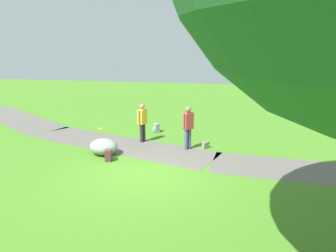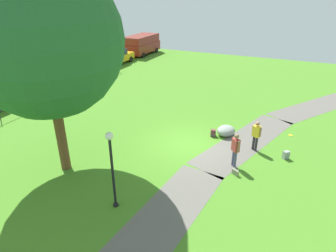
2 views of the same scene
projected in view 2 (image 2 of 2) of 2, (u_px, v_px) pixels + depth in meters
The scene contains 18 objects.
ground_plane at pixel (187, 144), 15.59m from camera, with size 48.00×48.00×0.00m, color #437A21.
footpath_segment_near at pixel (156, 227), 10.18m from camera, with size 8.16×2.80×0.01m.
footpath_segment_mid at pixel (247, 141), 15.97m from camera, with size 8.24×4.39×0.01m.
footpath_segment_far at pixel (316, 107), 20.54m from camera, with size 7.80×6.10×0.01m.
large_shade_tree at pixel (44, 40), 11.13m from camera, with size 6.14×6.14×8.83m.
lamp_post at pixel (112, 162), 10.34m from camera, with size 0.28×0.28×3.15m.
lawn_boulder at pixel (226, 131), 16.44m from camera, with size 1.37×1.29×0.58m.
woman_with_handbag at pixel (235, 148), 13.29m from camera, with size 0.43×0.42×1.67m.
man_near_boulder at pixel (256, 134), 14.68m from camera, with size 0.36×0.48×1.59m.
handbag_on_grass at pixel (235, 172), 13.01m from camera, with size 0.37×0.37×0.31m.
backpack_by_boulder at pixel (213, 133), 16.37m from camera, with size 0.32×0.33×0.40m.
spare_backpack_on_lawn at pixel (286, 155), 14.22m from camera, with size 0.35×0.35×0.40m.
frisbee_on_grass at pixel (291, 135), 16.54m from camera, with size 0.23×0.23×0.02m.
park_fence at pixel (28, 102), 19.67m from camera, with size 22.05×0.05×1.05m.
parked_coupe_black at pixel (48, 79), 24.07m from camera, with size 3.90×1.85×1.56m.
parked_hatchback_blue at pixel (83, 66), 27.99m from camera, with size 3.90×1.83×1.56m.
parked_suv_orange at pixel (117, 57), 31.88m from camera, with size 4.51×1.98×1.56m.
delivery_van at pixel (141, 44), 36.54m from camera, with size 5.63×2.64×2.30m.
Camera 2 is at (-12.84, -4.82, 7.54)m, focal length 31.21 mm.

